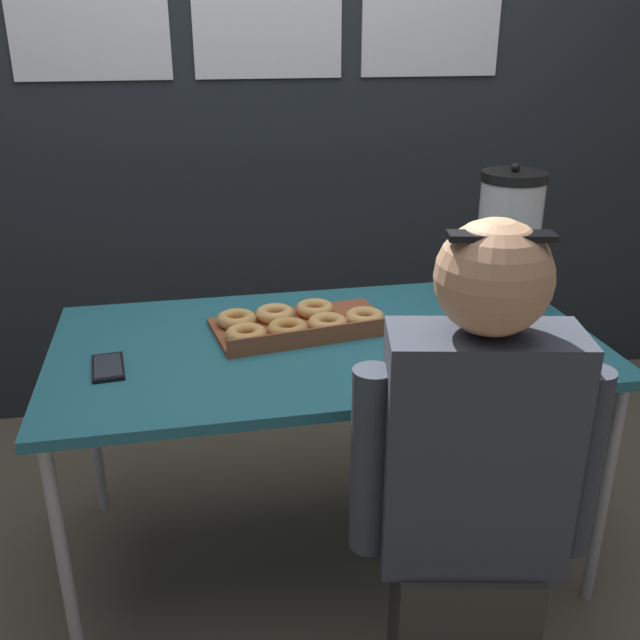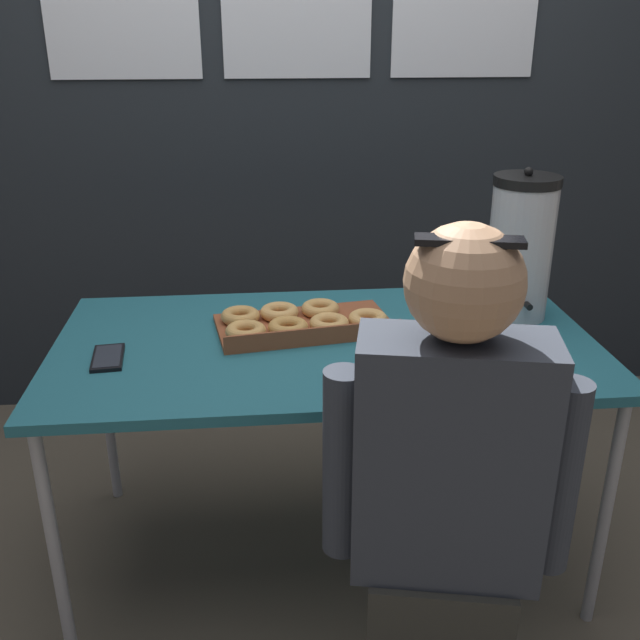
{
  "view_description": "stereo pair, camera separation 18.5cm",
  "coord_description": "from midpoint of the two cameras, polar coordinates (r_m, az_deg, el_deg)",
  "views": [
    {
      "loc": [
        -0.37,
        -1.77,
        1.53
      ],
      "look_at": [
        -0.02,
        0.0,
        0.79
      ],
      "focal_mm": 40.0,
      "sensor_mm": 36.0,
      "label": 1
    },
    {
      "loc": [
        -0.19,
        -1.8,
        1.53
      ],
      "look_at": [
        -0.02,
        0.0,
        0.79
      ],
      "focal_mm": 40.0,
      "sensor_mm": 36.0,
      "label": 2
    }
  ],
  "objects": [
    {
      "name": "donut_box",
      "position": [
        2.03,
        0.98,
        -0.22
      ],
      "size": [
        0.53,
        0.33,
        0.05
      ],
      "rotation": [
        0.0,
        0.0,
        0.15
      ],
      "color": "brown",
      "rests_on": "folding_table"
    },
    {
      "name": "coffee_urn",
      "position": [
        2.18,
        18.11,
        5.48
      ],
      "size": [
        0.19,
        0.22,
        0.44
      ],
      "color": "silver",
      "rests_on": "folding_table"
    },
    {
      "name": "ground_plane",
      "position": [
        2.37,
        2.74,
        -17.9
      ],
      "size": [
        12.0,
        12.0,
        0.0
      ],
      "primitive_type": "plane",
      "color": "brown"
    },
    {
      "name": "person_seated",
      "position": [
        1.57,
        13.48,
        -14.88
      ],
      "size": [
        0.51,
        0.27,
        1.21
      ],
      "rotation": [
        0.0,
        0.0,
        2.93
      ],
      "color": "#33332D",
      "rests_on": "ground"
    },
    {
      "name": "back_wall",
      "position": [
        2.91,
        0.05,
        18.42
      ],
      "size": [
        6.0,
        0.11,
        2.65
      ],
      "color": "#23282D",
      "rests_on": "ground"
    },
    {
      "name": "folding_table",
      "position": [
        1.99,
        3.1,
        -2.77
      ],
      "size": [
        1.49,
        0.79,
        0.73
      ],
      "color": "#236675",
      "rests_on": "ground"
    },
    {
      "name": "cell_phone",
      "position": [
        1.91,
        -13.99,
        -3.0
      ],
      "size": [
        0.09,
        0.16,
        0.01
      ],
      "rotation": [
        0.0,
        0.0,
        0.1
      ],
      "color": "black",
      "rests_on": "folding_table"
    }
  ]
}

